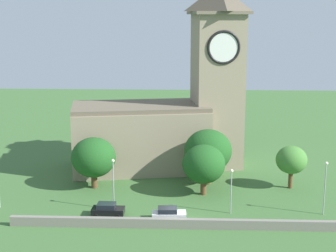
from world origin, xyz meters
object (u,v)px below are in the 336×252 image
Objects in this scene: streetlamp_west_mid at (113,176)px; tree_riverside_west at (94,157)px; tree_by_tower at (208,151)px; church at (171,113)px; car_black at (108,210)px; streetlamp_central at (231,183)px; car_white at (169,214)px; tree_churchyard at (204,164)px; tree_riverside_east at (291,160)px; streetlamp_east_mid at (325,180)px.

tree_riverside_west is at bearing 115.82° from streetlamp_west_mid.
church is at bearing 124.48° from tree_by_tower.
church is at bearing 71.27° from streetlamp_west_mid.
streetlamp_west_mid reaches higher than car_black.
church reaches higher than streetlamp_central.
church is at bearing 91.56° from car_white.
tree_riverside_west is at bearing 171.97° from tree_churchyard.
car_black is 15.60m from tree_churchyard.
car_black is 28.41m from tree_riverside_east.
tree_riverside_west reaches higher than car_black.
car_white is at bearing -143.21° from tree_riverside_east.
church is 24.88m from car_white.
tree_riverside_east is at bearing -6.77° from tree_by_tower.
streetlamp_central is 7.82m from tree_churchyard.
tree_by_tower is 1.32× the size of tree_riverside_east.
tree_churchyard is at bearing 28.00° from streetlamp_west_mid.
streetlamp_west_mid is at bearing -158.67° from tree_riverside_east.
tree_riverside_east is 13.46m from tree_churchyard.
car_black is 7.98m from car_white.
tree_riverside_east is at bearing -29.19° from church.
tree_churchyard reaches higher than car_white.
tree_by_tower reaches higher than tree_riverside_east.
streetlamp_east_mid is at bearing -16.31° from tree_riverside_west.
tree_riverside_west reaches higher than tree_riverside_east.
car_black is 0.65× the size of tree_riverside_east.
streetlamp_east_mid is 0.84× the size of tree_by_tower.
tree_riverside_west is (-11.61, 12.08, 3.81)m from car_white.
tree_churchyard is (12.49, 8.60, 3.68)m from car_black.
tree_riverside_east reaches higher than car_black.
car_black is at bearing -108.11° from church.
tree_by_tower reaches higher than streetlamp_east_mid.
tree_riverside_west is (-10.97, -11.31, -4.66)m from church.
tree_churchyard is at bearing -68.93° from church.
streetlamp_central is 0.78× the size of tree_riverside_west.
church is 3.92× the size of tree_riverside_west.
streetlamp_central is (7.97, 2.75, 3.22)m from car_white.
tree_churchyard is (12.01, 6.39, -0.12)m from streetlamp_west_mid.
car_white is (7.89, -1.20, 0.01)m from car_black.
tree_riverside_east is (17.63, 13.18, 3.46)m from car_white.
car_white is 17.18m from tree_riverside_west.
tree_by_tower is (12.78, 11.23, 0.56)m from streetlamp_west_mid.
streetlamp_central is at bearing -64.45° from tree_churchyard.
tree_churchyard reaches higher than streetlamp_east_mid.
streetlamp_east_mid is 16.85m from tree_churchyard.
tree_riverside_east is at bearing 36.79° from car_white.
streetlamp_east_mid is (27.84, 1.65, 3.88)m from car_black.
streetlamp_central is 0.71× the size of tree_by_tower.
streetlamp_west_mid reaches higher than tree_riverside_east.
church is 29.44m from streetlamp_east_mid.
streetlamp_east_mid is 10.60m from tree_riverside_east.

